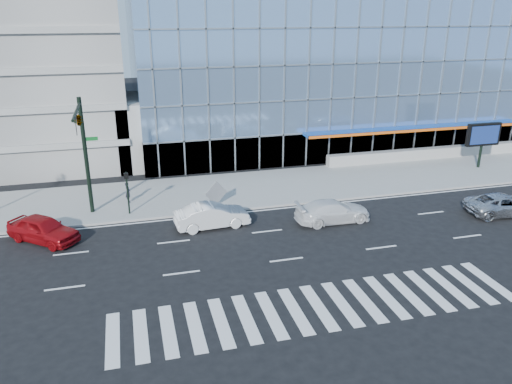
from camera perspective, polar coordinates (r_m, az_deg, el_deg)
ground at (r=32.28m, az=1.28°, el=-4.52°), size 160.00×160.00×0.00m
sidewalk at (r=39.42m, az=-1.94°, el=0.30°), size 120.00×8.00×0.15m
theatre_building at (r=58.83m, az=7.63°, el=14.21°), size 42.00×26.00×15.00m
ramp_block at (r=47.37m, az=-11.91°, el=6.99°), size 6.00×8.00×6.00m
retaining_wall at (r=52.75m, az=23.45°, el=4.44°), size 30.00×0.80×1.00m
traffic_signal at (r=33.63m, az=-19.37°, el=6.47°), size 1.14×5.74×8.00m
ped_signal_post at (r=34.98m, az=-14.51°, el=0.60°), size 0.30×0.33×3.00m
marquee_sign at (r=48.25m, az=24.53°, el=5.91°), size 3.20×0.43×4.00m
silver_suv at (r=38.66m, az=26.48°, el=-1.29°), size 5.46×2.93×1.46m
white_suv at (r=33.84m, az=8.76°, el=-2.17°), size 5.20×2.23×1.49m
white_sedan at (r=32.72m, az=-5.04°, el=-2.71°), size 4.96×2.05×1.60m
red_sedan at (r=33.32m, az=-23.16°, el=-3.92°), size 4.86×4.48×1.61m
pedestrian at (r=37.51m, az=-14.42°, el=-0.03°), size 0.44×0.61×1.55m
tilted_panel at (r=35.88m, az=-4.58°, el=-0.13°), size 1.74×0.70×1.83m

